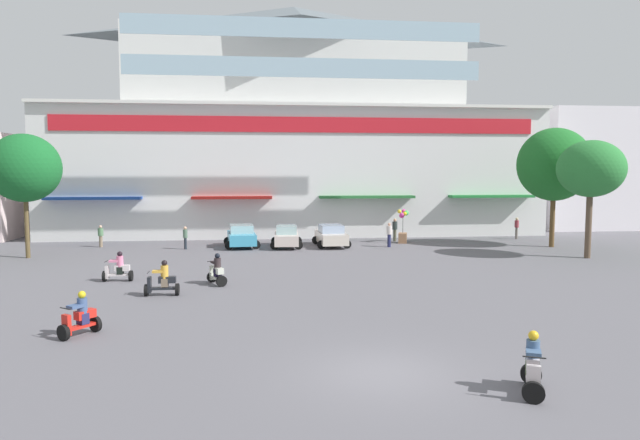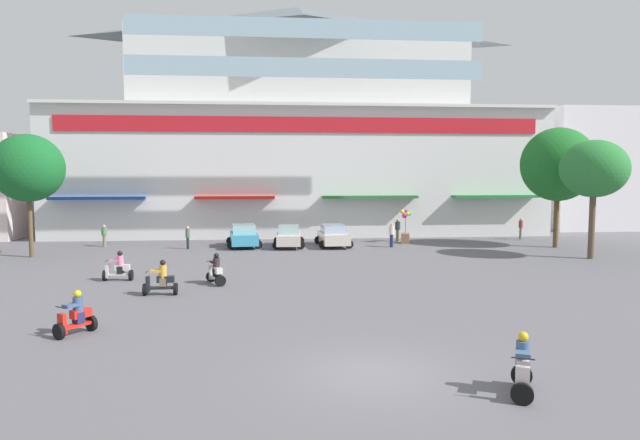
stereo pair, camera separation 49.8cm
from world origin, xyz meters
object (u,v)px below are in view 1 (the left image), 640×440
object	(u,v)px
scooter_rider_1	(80,318)
parked_car_2	(331,235)
pedestrian_1	(185,236)
plaza_tree_2	(24,168)
pedestrian_0	(517,226)
balloon_vendor_cart	(403,229)
scooter_rider_2	(217,271)
pedestrian_4	(101,235)
parked_car_1	(287,236)
plaza_tree_1	(554,165)
scooter_rider_4	(162,281)
plaza_tree_3	(591,169)
scooter_rider_3	(533,367)
pedestrian_2	(389,233)
scooter_rider_0	(118,269)
pedestrian_3	(395,228)
parked_car_0	(241,236)

from	to	relation	value
scooter_rider_1	parked_car_2	bearing A→B (deg)	62.36
parked_car_2	pedestrian_1	size ratio (longest dim) A/B	2.67
plaza_tree_2	pedestrian_0	bearing A→B (deg)	9.95
pedestrian_1	balloon_vendor_cart	bearing A→B (deg)	6.16
scooter_rider_1	scooter_rider_2	xyz separation A→B (m)	(3.83, 8.00, 0.02)
pedestrian_4	parked_car_1	bearing A→B (deg)	-6.31
plaza_tree_1	scooter_rider_4	world-z (taller)	plaza_tree_1
plaza_tree_3	balloon_vendor_cart	bearing A→B (deg)	138.80
scooter_rider_1	balloon_vendor_cart	size ratio (longest dim) A/B	0.58
scooter_rider_4	pedestrian_0	world-z (taller)	pedestrian_0
parked_car_1	scooter_rider_4	xyz separation A→B (m)	(-6.10, -15.00, -0.13)
parked_car_1	pedestrian_1	bearing A→B (deg)	-177.24
scooter_rider_3	balloon_vendor_cart	xyz separation A→B (m)	(4.10, 28.32, 0.39)
plaza_tree_2	parked_car_2	bearing A→B (deg)	9.73
pedestrian_1	pedestrian_2	bearing A→B (deg)	-1.60
scooter_rider_2	balloon_vendor_cart	size ratio (longest dim) A/B	0.60
scooter_rider_0	scooter_rider_4	distance (m)	4.43
plaza_tree_2	scooter_rider_0	xyz separation A→B (m)	(7.41, -8.26, -4.95)
parked_car_2	scooter_rider_2	size ratio (longest dim) A/B	2.79
plaza_tree_3	pedestrian_3	world-z (taller)	plaza_tree_3
scooter_rider_2	pedestrian_1	world-z (taller)	pedestrian_1
pedestrian_1	scooter_rider_0	bearing A→B (deg)	-99.24
parked_car_0	pedestrian_0	size ratio (longest dim) A/B	2.35
scooter_rider_3	balloon_vendor_cart	world-z (taller)	balloon_vendor_cart
scooter_rider_2	pedestrian_3	xyz separation A→B (m)	(12.35, 15.27, 0.37)
parked_car_0	pedestrian_4	size ratio (longest dim) A/B	2.56
parked_car_2	scooter_rider_2	world-z (taller)	parked_car_2
scooter_rider_0	plaza_tree_3	bearing A→B (deg)	9.40
plaza_tree_2	pedestrian_4	size ratio (longest dim) A/B	4.89
scooter_rider_2	parked_car_0	bearing A→B (deg)	86.68
parked_car_1	balloon_vendor_cart	distance (m)	8.88
scooter_rider_3	pedestrian_0	distance (m)	32.80
pedestrian_2	plaza_tree_3	bearing A→B (deg)	-29.48
plaza_tree_1	scooter_rider_1	xyz separation A→B (m)	(-26.50, -18.92, -5.21)
pedestrian_0	pedestrian_1	xyz separation A→B (m)	(-25.35, -3.18, -0.08)
parked_car_2	pedestrian_2	xyz separation A→B (m)	(4.05, -0.84, 0.19)
plaza_tree_2	parked_car_2	xyz separation A→B (m)	(19.40, 3.33, -4.78)
scooter_rider_4	pedestrian_4	size ratio (longest dim) A/B	0.99
pedestrian_3	scooter_rider_4	bearing A→B (deg)	-129.77
scooter_rider_3	pedestrian_1	bearing A→B (deg)	113.65
scooter_rider_1	pedestrian_1	bearing A→B (deg)	87.81
plaza_tree_3	balloon_vendor_cart	distance (m)	13.45
pedestrian_0	pedestrian_4	world-z (taller)	pedestrian_0
plaza_tree_3	parked_car_1	distance (m)	20.17
plaza_tree_1	pedestrian_4	distance (m)	32.38
plaza_tree_1	scooter_rider_0	size ratio (longest dim) A/B	5.69
scooter_rider_3	parked_car_2	bearing A→B (deg)	93.13
balloon_vendor_cart	plaza_tree_2	bearing A→B (deg)	-169.59
pedestrian_4	pedestrian_0	bearing A→B (deg)	2.54
plaza_tree_3	scooter_rider_3	distance (m)	24.66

